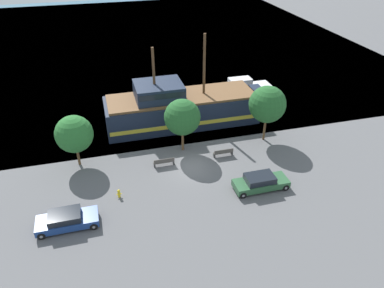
{
  "coord_description": "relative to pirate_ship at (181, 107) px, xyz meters",
  "views": [
    {
      "loc": [
        -7.56,
        -28.21,
        20.59
      ],
      "look_at": [
        0.65,
        2.0,
        1.2
      ],
      "focal_mm": 35.0,
      "sensor_mm": 36.0,
      "label": 1
    }
  ],
  "objects": [
    {
      "name": "tree_row_mideast",
      "position": [
        -1.23,
        -5.69,
        1.77
      ],
      "size": [
        3.57,
        3.57,
        5.52
      ],
      "color": "brown",
      "rests_on": "ground_plane"
    },
    {
      "name": "water_surface",
      "position": [
        -1.19,
        35.24,
        -1.96
      ],
      "size": [
        80.0,
        80.0,
        0.0
      ],
      "primitive_type": "plane",
      "color": "#38667F",
      "rests_on": "ground"
    },
    {
      "name": "tree_row_midwest",
      "position": [
        7.58,
        -5.94,
        2.15
      ],
      "size": [
        3.79,
        3.79,
        6.01
      ],
      "color": "brown",
      "rests_on": "ground_plane"
    },
    {
      "name": "parked_car_curb_front",
      "position": [
        3.78,
        -13.59,
        -1.28
      ],
      "size": [
        4.8,
        1.9,
        1.37
      ],
      "color": "#2D5B38",
      "rests_on": "ground_plane"
    },
    {
      "name": "moored_boat_dockside",
      "position": [
        9.88,
        5.88,
        -1.17
      ],
      "size": [
        7.3,
        2.15,
        2.11
      ],
      "color": "silver",
      "rests_on": "water_surface"
    },
    {
      "name": "fire_hydrant",
      "position": [
        -8.25,
        -11.53,
        -1.55
      ],
      "size": [
        0.42,
        0.25,
        0.76
      ],
      "color": "yellow",
      "rests_on": "ground_plane"
    },
    {
      "name": "pirate_ship",
      "position": [
        0.0,
        0.0,
        0.0
      ],
      "size": [
        18.31,
        5.36,
        10.03
      ],
      "color": "#192338",
      "rests_on": "water_surface"
    },
    {
      "name": "bench_promenade_west",
      "position": [
        -3.64,
        -8.01,
        -1.51
      ],
      "size": [
        1.98,
        0.45,
        0.85
      ],
      "color": "#4C4742",
      "rests_on": "ground_plane"
    },
    {
      "name": "ground_plane",
      "position": [
        -1.19,
        -8.76,
        -1.96
      ],
      "size": [
        160.0,
        160.0,
        0.0
      ],
      "primitive_type": "plane",
      "color": "#5B5B5E"
    },
    {
      "name": "tree_row_east",
      "position": [
        -11.42,
        -5.63,
        1.41
      ],
      "size": [
        3.48,
        3.48,
        5.11
      ],
      "color": "brown",
      "rests_on": "ground_plane"
    },
    {
      "name": "parked_car_curb_mid",
      "position": [
        -12.43,
        -14.0,
        -1.3
      ],
      "size": [
        4.63,
        2.0,
        1.32
      ],
      "color": "navy",
      "rests_on": "ground_plane"
    },
    {
      "name": "bench_promenade_east",
      "position": [
        2.35,
        -7.93,
        -1.51
      ],
      "size": [
        1.96,
        0.45,
        0.85
      ],
      "color": "#4C4742",
      "rests_on": "ground_plane"
    }
  ]
}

